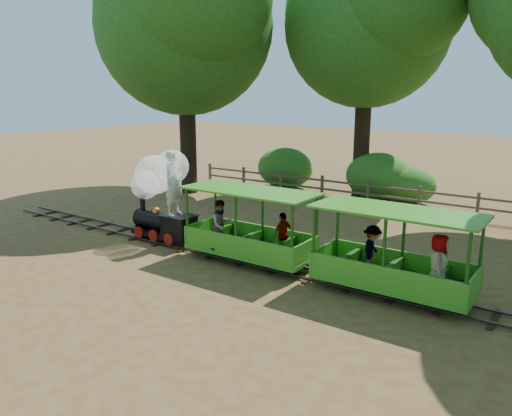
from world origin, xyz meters
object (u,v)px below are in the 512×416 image
Objects in this scene: carriage_front at (247,234)px; locomotive at (160,188)px; fence at (393,194)px; carriage_rear at (396,263)px.

locomotive is at bearing 177.67° from carriage_front.
locomotive is 9.02m from fence.
fence is (4.15, 7.94, -1.03)m from locomotive.
carriage_rear reaches higher than fence.
locomotive is 0.80× the size of carriage_rear.
fence is (0.93, 8.07, -0.21)m from carriage_front.
carriage_rear is (3.91, 0.05, -0.00)m from carriage_front.
locomotive is at bearing 179.39° from carriage_rear.
carriage_front is 0.20× the size of fence.
carriage_front is at bearing -96.60° from fence.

